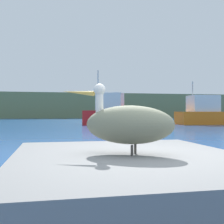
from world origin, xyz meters
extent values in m
cube|color=#6B7A51|center=(0.00, 63.96, 2.62)|extent=(140.00, 17.12, 5.25)
cube|color=slate|center=(-0.59, 0.08, 0.42)|extent=(2.61, 3.11, 0.83)
ellipsoid|color=gray|center=(-0.59, 0.08, 1.17)|extent=(1.13, 0.92, 0.44)
cylinder|color=white|center=(-0.90, 0.25, 1.39)|extent=(0.09, 0.09, 0.30)
sphere|color=white|center=(-0.90, 0.25, 1.58)|extent=(0.14, 0.14, 0.14)
cone|color=gold|center=(-1.14, 0.38, 1.55)|extent=(0.39, 0.25, 0.10)
cylinder|color=#4C4742|center=(-0.59, -0.02, 0.89)|extent=(0.03, 0.03, 0.12)
cylinder|color=#4C4742|center=(-0.50, 0.13, 0.89)|extent=(0.03, 0.03, 0.12)
cube|color=orange|center=(15.23, 24.59, 0.67)|extent=(7.71, 2.81, 1.34)
cube|color=silver|center=(14.11, 24.62, 2.19)|extent=(2.95, 2.21, 1.71)
cylinder|color=#B2B2B2|center=(12.95, 24.65, 2.92)|extent=(0.12, 0.12, 3.17)
cube|color=red|center=(4.85, 24.49, 0.73)|extent=(6.78, 4.66, 1.45)
cube|color=silver|center=(4.17, 24.84, 2.31)|extent=(2.97, 2.52, 1.72)
cylinder|color=#B2B2B2|center=(3.07, 25.40, 3.46)|extent=(0.12, 0.12, 4.02)
camera|label=1|loc=(-1.45, -3.09, 1.32)|focal=46.27mm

